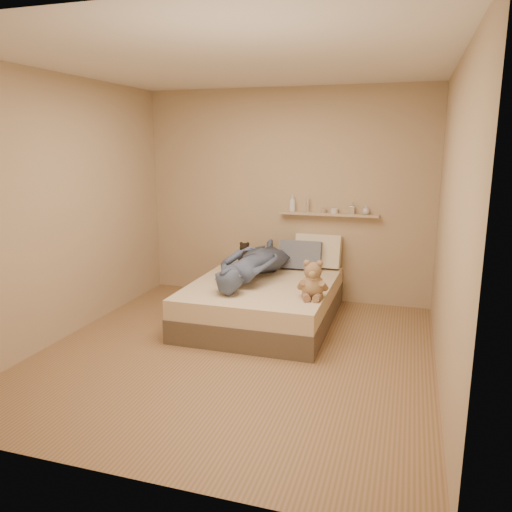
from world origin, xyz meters
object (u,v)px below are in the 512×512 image
(person, at_px, (255,262))
(wall_shelf, at_px, (328,214))
(bed, at_px, (263,301))
(game_console, at_px, (224,278))
(pillow_cream, at_px, (318,251))
(pillow_grey, at_px, (301,255))
(teddy_bear, at_px, (313,282))
(dark_plush, at_px, (245,255))

(person, height_order, wall_shelf, wall_shelf)
(bed, xyz_separation_m, wall_shelf, (0.55, 0.91, 0.88))
(game_console, xyz_separation_m, pillow_cream, (0.72, 1.33, 0.05))
(pillow_cream, relative_size, wall_shelf, 0.46)
(bed, distance_m, pillow_grey, 0.84)
(bed, distance_m, teddy_bear, 0.85)
(game_console, xyz_separation_m, teddy_bear, (0.90, 0.08, 0.01))
(dark_plush, bearing_deg, person, -62.43)
(teddy_bear, xyz_separation_m, dark_plush, (-1.09, 1.15, -0.04))
(teddy_bear, height_order, dark_plush, teddy_bear)
(pillow_grey, xyz_separation_m, person, (-0.39, -0.60, 0.02))
(bed, height_order, pillow_cream, pillow_cream)
(person, bearing_deg, bed, 151.39)
(pillow_grey, bearing_deg, teddy_bear, -71.95)
(pillow_grey, bearing_deg, person, -123.40)
(teddy_bear, height_order, pillow_grey, teddy_bear)
(pillow_cream, distance_m, wall_shelf, 0.47)
(dark_plush, relative_size, person, 0.18)
(teddy_bear, bearing_deg, pillow_cream, 98.02)
(pillow_cream, bearing_deg, game_console, -118.48)
(teddy_bear, height_order, person, teddy_bear)
(pillow_grey, bearing_deg, pillow_cream, 36.84)
(bed, relative_size, dark_plush, 6.64)
(bed, xyz_separation_m, dark_plush, (-0.46, 0.72, 0.35))
(teddy_bear, height_order, pillow_cream, pillow_cream)
(dark_plush, xyz_separation_m, wall_shelf, (1.01, 0.19, 0.53))
(dark_plush, height_order, pillow_cream, pillow_cream)
(game_console, height_order, person, person)
(dark_plush, height_order, person, person)
(teddy_bear, relative_size, dark_plush, 1.35)
(bed, height_order, dark_plush, dark_plush)
(pillow_cream, bearing_deg, pillow_grey, -143.16)
(pillow_grey, bearing_deg, wall_shelf, 37.28)
(person, xyz_separation_m, wall_shelf, (0.68, 0.82, 0.46))
(pillow_grey, relative_size, wall_shelf, 0.42)
(pillow_grey, xyz_separation_m, wall_shelf, (0.29, 0.22, 0.48))
(game_console, relative_size, wall_shelf, 0.15)
(bed, xyz_separation_m, teddy_bear, (0.63, -0.43, 0.39))
(bed, bearing_deg, pillow_cream, 61.58)
(dark_plush, height_order, pillow_grey, pillow_grey)
(teddy_bear, bearing_deg, person, 145.60)
(bed, relative_size, pillow_grey, 3.80)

